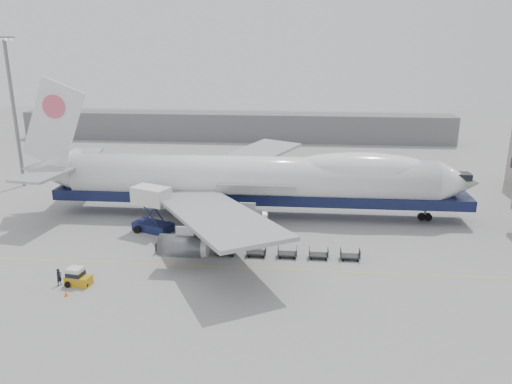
# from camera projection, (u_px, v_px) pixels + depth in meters

# --- Properties ---
(ground) EXTENTS (260.00, 260.00, 0.00)m
(ground) POSITION_uv_depth(u_px,v_px,m) (242.00, 247.00, 62.45)
(ground) COLOR gray
(ground) RESTS_ON ground
(apron_line) EXTENTS (60.00, 0.15, 0.01)m
(apron_line) POSITION_uv_depth(u_px,v_px,m) (236.00, 268.00, 56.73)
(apron_line) COLOR gold
(apron_line) RESTS_ON ground
(hangar) EXTENTS (110.00, 8.00, 7.00)m
(hangar) POSITION_uv_depth(u_px,v_px,m) (235.00, 126.00, 129.00)
(hangar) COLOR slate
(hangar) RESTS_ON ground
(floodlight_mast) EXTENTS (2.40, 2.40, 25.43)m
(floodlight_mast) POSITION_uv_depth(u_px,v_px,m) (13.00, 105.00, 84.83)
(floodlight_mast) COLOR slate
(floodlight_mast) RESTS_ON ground
(airliner) EXTENTS (67.00, 55.30, 19.98)m
(airliner) POSITION_uv_depth(u_px,v_px,m) (256.00, 179.00, 72.19)
(airliner) COLOR white
(airliner) RESTS_ON ground
(catering_truck) EXTENTS (5.87, 4.96, 6.17)m
(catering_truck) POSITION_uv_depth(u_px,v_px,m) (152.00, 207.00, 66.86)
(catering_truck) COLOR #18204A
(catering_truck) RESTS_ON ground
(baggage_tug) EXTENTS (2.81, 1.78, 1.92)m
(baggage_tug) POSITION_uv_depth(u_px,v_px,m) (77.00, 277.00, 52.55)
(baggage_tug) COLOR #BF8C12
(baggage_tug) RESTS_ON ground
(ground_worker) EXTENTS (0.64, 0.79, 1.86)m
(ground_worker) POSITION_uv_depth(u_px,v_px,m) (59.00, 277.00, 52.48)
(ground_worker) COLOR black
(ground_worker) RESTS_ON ground
(traffic_cone) EXTENTS (0.41, 0.41, 0.60)m
(traffic_cone) POSITION_uv_depth(u_px,v_px,m) (66.00, 294.00, 50.35)
(traffic_cone) COLOR orange
(traffic_cone) RESTS_ON ground
(dolly_0) EXTENTS (2.30, 1.35, 1.30)m
(dolly_0) POSITION_uv_depth(u_px,v_px,m) (166.00, 249.00, 60.64)
(dolly_0) COLOR #2D2D30
(dolly_0) RESTS_ON ground
(dolly_1) EXTENTS (2.30, 1.35, 1.30)m
(dolly_1) POSITION_uv_depth(u_px,v_px,m) (196.00, 250.00, 60.32)
(dolly_1) COLOR #2D2D30
(dolly_1) RESTS_ON ground
(dolly_2) EXTENTS (2.30, 1.35, 1.30)m
(dolly_2) POSITION_uv_depth(u_px,v_px,m) (226.00, 251.00, 59.99)
(dolly_2) COLOR #2D2D30
(dolly_2) RESTS_ON ground
(dolly_3) EXTENTS (2.30, 1.35, 1.30)m
(dolly_3) POSITION_uv_depth(u_px,v_px,m) (256.00, 252.00, 59.67)
(dolly_3) COLOR #2D2D30
(dolly_3) RESTS_ON ground
(dolly_4) EXTENTS (2.30, 1.35, 1.30)m
(dolly_4) POSITION_uv_depth(u_px,v_px,m) (287.00, 253.00, 59.35)
(dolly_4) COLOR #2D2D30
(dolly_4) RESTS_ON ground
(dolly_5) EXTENTS (2.30, 1.35, 1.30)m
(dolly_5) POSITION_uv_depth(u_px,v_px,m) (319.00, 254.00, 59.03)
(dolly_5) COLOR #2D2D30
(dolly_5) RESTS_ON ground
(dolly_6) EXTENTS (2.30, 1.35, 1.30)m
(dolly_6) POSITION_uv_depth(u_px,v_px,m) (350.00, 255.00, 58.71)
(dolly_6) COLOR #2D2D30
(dolly_6) RESTS_ON ground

